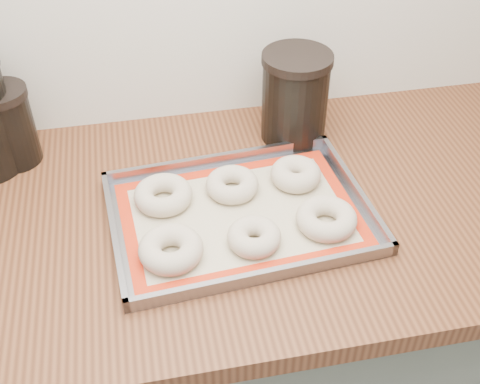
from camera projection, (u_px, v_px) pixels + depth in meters
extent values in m
cube|color=slate|center=(162.00, 366.00, 1.39)|extent=(3.00, 0.65, 0.86)
cube|color=brown|center=(142.00, 226.00, 1.10)|extent=(3.06, 0.68, 0.04)
cube|color=gray|center=(240.00, 216.00, 1.09)|extent=(0.48, 0.36, 0.00)
cube|color=gray|center=(218.00, 159.00, 1.20)|extent=(0.46, 0.04, 0.02)
cube|color=gray|center=(267.00, 276.00, 0.96)|extent=(0.46, 0.04, 0.02)
cube|color=gray|center=(114.00, 235.00, 1.03)|extent=(0.03, 0.33, 0.02)
cube|color=gray|center=(355.00, 190.00, 1.13)|extent=(0.03, 0.33, 0.02)
cube|color=#C6B793|center=(240.00, 215.00, 1.09)|extent=(0.44, 0.32, 0.00)
cube|color=red|center=(222.00, 171.00, 1.18)|extent=(0.42, 0.05, 0.00)
cube|color=red|center=(262.00, 268.00, 0.99)|extent=(0.42, 0.05, 0.00)
cube|color=red|center=(130.00, 235.00, 1.05)|extent=(0.04, 0.25, 0.00)
cube|color=red|center=(342.00, 195.00, 1.13)|extent=(0.04, 0.25, 0.00)
torus|color=beige|center=(171.00, 249.00, 1.00)|extent=(0.13, 0.13, 0.04)
torus|color=beige|center=(254.00, 237.00, 1.02)|extent=(0.11, 0.11, 0.04)
torus|color=beige|center=(326.00, 219.00, 1.05)|extent=(0.14, 0.14, 0.04)
torus|color=beige|center=(163.00, 195.00, 1.10)|extent=(0.11, 0.11, 0.04)
torus|color=beige|center=(232.00, 185.00, 1.13)|extent=(0.12, 0.12, 0.04)
torus|color=beige|center=(296.00, 174.00, 1.15)|extent=(0.11, 0.11, 0.04)
cylinder|color=black|center=(9.00, 130.00, 1.18)|extent=(0.10, 0.10, 0.15)
cylinder|color=black|center=(295.00, 101.00, 1.23)|extent=(0.13, 0.13, 0.17)
cylinder|color=black|center=(298.00, 59.00, 1.17)|extent=(0.14, 0.14, 0.02)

